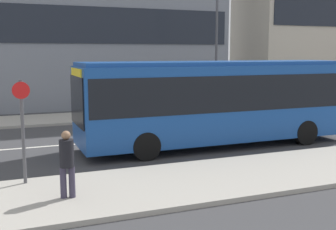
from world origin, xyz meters
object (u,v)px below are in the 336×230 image
(city_bus, at_px, (217,98))
(bus_stop_sign, at_px, (23,124))
(parked_car_0, at_px, (299,104))
(street_lamp, at_px, (217,35))
(pedestrian_near_stop, at_px, (67,160))

(city_bus, bearing_deg, bus_stop_sign, -155.47)
(parked_car_0, xyz_separation_m, street_lamp, (-4.42, 1.85, 3.91))
(bus_stop_sign, bearing_deg, pedestrian_near_stop, -60.60)
(city_bus, xyz_separation_m, bus_stop_sign, (-7.15, -2.70, -0.13))
(bus_stop_sign, distance_m, street_lamp, 15.19)
(city_bus, height_order, bus_stop_sign, city_bus)
(city_bus, height_order, parked_car_0, city_bus)
(city_bus, relative_size, bus_stop_sign, 3.87)
(city_bus, xyz_separation_m, pedestrian_near_stop, (-6.27, -4.26, -0.81))
(street_lamp, bearing_deg, bus_stop_sign, -137.73)
(street_lamp, bearing_deg, city_bus, -117.94)
(pedestrian_near_stop, bearing_deg, bus_stop_sign, 127.71)
(bus_stop_sign, xyz_separation_m, street_lamp, (11.05, 10.04, 2.82))
(city_bus, relative_size, street_lamp, 1.45)
(city_bus, xyz_separation_m, street_lamp, (3.90, 7.34, 2.69))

